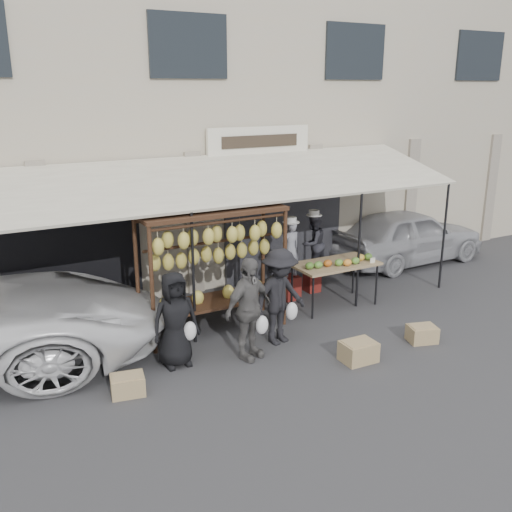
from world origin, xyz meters
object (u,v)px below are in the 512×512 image
Objects in this scene: banana_rack at (214,247)px; vendor_left at (291,249)px; customer_left at (175,319)px; crate_near_b at (422,334)px; vendor_right at (313,244)px; customer_right at (279,297)px; customer_mid at (248,309)px; crate_near_a at (358,352)px; crate_far at (128,385)px; produce_table at (337,264)px; sedan at (408,236)px.

banana_rack is 2.22× the size of vendor_left.
banana_rack is 1.62m from customer_left.
banana_rack reaches higher than crate_near_b.
vendor_right is 0.77× the size of customer_right.
customer_left is at bearing 143.34° from customer_mid.
crate_far is at bearing 167.77° from crate_near_a.
crate_near_b is (0.32, -2.08, -0.74)m from produce_table.
vendor_left is 0.90× the size of vendor_right.
customer_right is at bearing 151.92° from crate_near_b.
customer_mid is at bearing -17.52° from customer_left.
sedan is (5.95, 2.74, -0.16)m from customer_mid.
sedan is (5.98, 1.51, -0.88)m from banana_rack.
crate_near_b is at bearing -8.21° from crate_far.
crate_near_a is (-0.53, -2.93, -0.92)m from vendor_left.
sedan is at bearing 4.82° from customer_mid.
sedan is at bearing 14.16° from banana_rack.
produce_table is 3.60× the size of crate_far.
banana_rack is at bearing -0.12° from vendor_right.
vendor_left reaches higher than crate_far.
crate_near_b is 0.12× the size of sedan.
customer_left is 1.17m from customer_mid.
crate_near_a reaches higher than crate_near_b.
vendor_left reaches higher than customer_left.
customer_left is 3.27× the size of crate_far.
customer_left is 0.38× the size of sedan.
customer_right is (0.77, -0.97, -0.74)m from banana_rack.
crate_near_a is at bearing -177.94° from crate_near_b.
produce_table is at bearing 12.00° from customer_left.
produce_table is 0.97m from vendor_right.
banana_rack is at bearing 178.87° from produce_table.
banana_rack is 5.51× the size of crate_near_b.
customer_right is at bearing 114.24° from sedan.
produce_table is 1.31× the size of vendor_right.
customer_right is (1.85, -0.07, 0.07)m from customer_left.
sedan is at bearing 172.18° from vendor_right.
vendor_right is at bearing 68.95° from crate_near_a.
crate_near_a is 1.16× the size of crate_far.
banana_rack reaches higher than customer_right.
banana_rack is at bearing 71.47° from customer_mid.
crate_far is at bearing 165.20° from customer_mid.
vendor_right is 4.21m from customer_left.
vendor_right is at bearing 18.31° from banana_rack.
banana_rack is at bearing 144.14° from crate_near_b.
crate_near_a is 1.43m from crate_near_b.
crate_near_b is at bearing -35.86° from banana_rack.
customer_mid is at bearing 5.12° from crate_far.
customer_left is 4.28m from crate_near_b.
crate_far is at bearing 7.55° from vendor_right.
vendor_right reaches higher than vendor_left.
crate_far is (-2.07, -0.18, -0.71)m from customer_mid.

